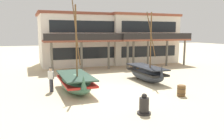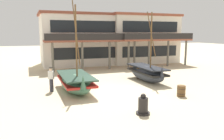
{
  "view_description": "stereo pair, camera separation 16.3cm",
  "coord_description": "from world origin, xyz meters",
  "px_view_note": "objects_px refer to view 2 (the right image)",
  "views": [
    {
      "loc": [
        -5.62,
        -13.42,
        3.97
      ],
      "look_at": [
        0.0,
        1.0,
        1.4
      ],
      "focal_mm": 36.05,
      "sensor_mm": 36.0,
      "label": 1
    },
    {
      "loc": [
        -5.46,
        -13.48,
        3.97
      ],
      "look_at": [
        0.0,
        1.0,
        1.4
      ],
      "focal_mm": 36.05,
      "sensor_mm": 36.0,
      "label": 2
    }
  ],
  "objects_px": {
    "capstan_winch": "(143,106)",
    "harbor_building_annex": "(140,39)",
    "wooden_barrel": "(181,91)",
    "fishing_boat_near_left": "(76,82)",
    "harbor_building_main": "(85,39)",
    "fishing_boat_centre_large": "(147,73)",
    "fisherman_by_hull": "(51,80)"
  },
  "relations": [
    {
      "from": "fishing_boat_centre_large",
      "to": "capstan_winch",
      "type": "bearing_deg",
      "value": -120.61
    },
    {
      "from": "wooden_barrel",
      "to": "fisherman_by_hull",
      "type": "bearing_deg",
      "value": 151.4
    },
    {
      "from": "fishing_boat_centre_large",
      "to": "fisherman_by_hull",
      "type": "xyz_separation_m",
      "value": [
        -7.73,
        -0.65,
        0.14
      ]
    },
    {
      "from": "fishing_boat_near_left",
      "to": "fishing_boat_centre_large",
      "type": "distance_m",
      "value": 6.27
    },
    {
      "from": "wooden_barrel",
      "to": "fishing_boat_centre_large",
      "type": "bearing_deg",
      "value": 87.64
    },
    {
      "from": "capstan_winch",
      "to": "fisherman_by_hull",
      "type": "bearing_deg",
      "value": 121.95
    },
    {
      "from": "wooden_barrel",
      "to": "harbor_building_annex",
      "type": "height_order",
      "value": "harbor_building_annex"
    },
    {
      "from": "harbor_building_main",
      "to": "fisherman_by_hull",
      "type": "bearing_deg",
      "value": -113.61
    },
    {
      "from": "fishing_boat_near_left",
      "to": "harbor_building_main",
      "type": "xyz_separation_m",
      "value": [
        3.97,
        13.13,
        2.52
      ]
    },
    {
      "from": "fishing_boat_near_left",
      "to": "fisherman_by_hull",
      "type": "bearing_deg",
      "value": 162.88
    },
    {
      "from": "fishing_boat_centre_large",
      "to": "wooden_barrel",
      "type": "xyz_separation_m",
      "value": [
        -0.2,
        -4.76,
        -0.34
      ]
    },
    {
      "from": "fishing_boat_centre_large",
      "to": "fishing_boat_near_left",
      "type": "bearing_deg",
      "value": -169.58
    },
    {
      "from": "fishing_boat_near_left",
      "to": "harbor_building_annex",
      "type": "bearing_deg",
      "value": 47.92
    },
    {
      "from": "fishing_boat_near_left",
      "to": "harbor_building_annex",
      "type": "height_order",
      "value": "harbor_building_annex"
    },
    {
      "from": "harbor_building_annex",
      "to": "wooden_barrel",
      "type": "bearing_deg",
      "value": -108.74
    },
    {
      "from": "fishing_boat_centre_large",
      "to": "wooden_barrel",
      "type": "distance_m",
      "value": 4.78
    },
    {
      "from": "fisherman_by_hull",
      "to": "fishing_boat_centre_large",
      "type": "bearing_deg",
      "value": 4.84
    },
    {
      "from": "fishing_boat_near_left",
      "to": "harbor_building_main",
      "type": "height_order",
      "value": "harbor_building_main"
    },
    {
      "from": "capstan_winch",
      "to": "wooden_barrel",
      "type": "height_order",
      "value": "capstan_winch"
    },
    {
      "from": "fisherman_by_hull",
      "to": "wooden_barrel",
      "type": "height_order",
      "value": "fisherman_by_hull"
    },
    {
      "from": "fishing_boat_near_left",
      "to": "wooden_barrel",
      "type": "relative_size",
      "value": 8.75
    },
    {
      "from": "fishing_boat_centre_large",
      "to": "fisherman_by_hull",
      "type": "distance_m",
      "value": 7.76
    },
    {
      "from": "wooden_barrel",
      "to": "harbor_building_annex",
      "type": "xyz_separation_m",
      "value": [
        5.57,
        16.41,
        2.83
      ]
    },
    {
      "from": "fisherman_by_hull",
      "to": "wooden_barrel",
      "type": "bearing_deg",
      "value": -28.6
    },
    {
      "from": "capstan_winch",
      "to": "harbor_building_annex",
      "type": "bearing_deg",
      "value": 63.04
    },
    {
      "from": "wooden_barrel",
      "to": "harbor_building_annex",
      "type": "distance_m",
      "value": 17.56
    },
    {
      "from": "fishing_boat_near_left",
      "to": "capstan_winch",
      "type": "relative_size",
      "value": 5.84
    },
    {
      "from": "wooden_barrel",
      "to": "harbor_building_main",
      "type": "bearing_deg",
      "value": 96.82
    },
    {
      "from": "fishing_boat_centre_large",
      "to": "harbor_building_main",
      "type": "height_order",
      "value": "harbor_building_main"
    },
    {
      "from": "fishing_boat_centre_large",
      "to": "wooden_barrel",
      "type": "height_order",
      "value": "fishing_boat_centre_large"
    },
    {
      "from": "fishing_boat_near_left",
      "to": "capstan_winch",
      "type": "bearing_deg",
      "value": -68.33
    },
    {
      "from": "harbor_building_main",
      "to": "capstan_winch",
      "type": "bearing_deg",
      "value": -95.38
    }
  ]
}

